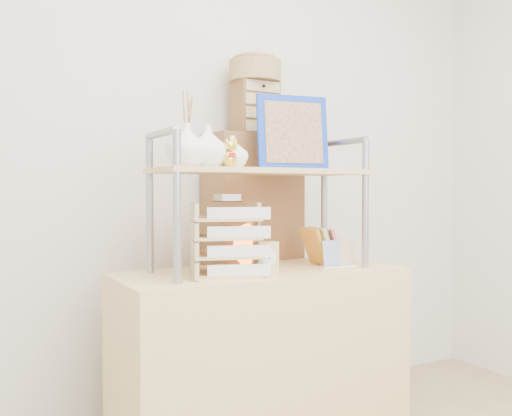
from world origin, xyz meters
The scene contains 9 objects.
desk centered at (0.00, 1.20, 0.38)m, with size 1.20×0.50×0.75m, color tan.
cabinet centered at (0.16, 1.57, 0.68)m, with size 0.45×0.24×1.35m, color brown.
hutch centered at (-0.08, 1.21, 1.19)m, with size 0.90×0.34×0.76m.
letter_tray centered at (-0.18, 1.15, 0.88)m, with size 0.32×0.32×0.32m.
salt_lamp centered at (-0.06, 1.22, 0.85)m, with size 0.13×0.12×0.19m.
desk_clock centered at (-0.05, 1.06, 0.82)m, with size 0.09×0.04×0.13m.
postcard_stand centered at (0.34, 1.12, 0.78)m, with size 0.17×0.08×0.12m.
drawer_chest centered at (0.16, 1.55, 1.48)m, with size 0.20×0.16×0.25m.
woven_basket centered at (0.16, 1.55, 1.65)m, with size 0.25×0.25×0.10m, color olive.
Camera 1 is at (-1.17, -0.85, 1.09)m, focal length 40.00 mm.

